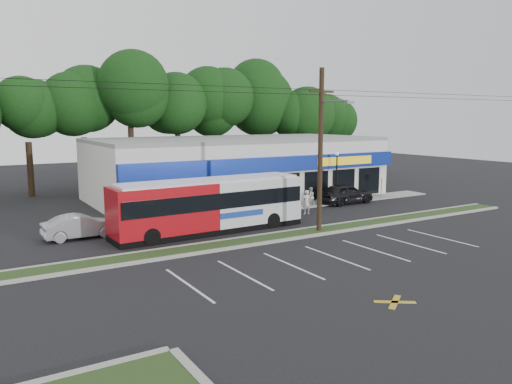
{
  "coord_description": "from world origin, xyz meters",
  "views": [
    {
      "loc": [
        -16.13,
        -22.93,
        7.04
      ],
      "look_at": [
        0.84,
        5.0,
        2.17
      ],
      "focal_mm": 35.0,
      "sensor_mm": 36.0,
      "label": 1
    }
  ],
  "objects": [
    {
      "name": "car_dark",
      "position": [
        11.33,
        8.02,
        0.84
      ],
      "size": [
        4.97,
        2.08,
        1.68
      ],
      "primitive_type": "imported",
      "rotation": [
        0.0,
        0.0,
        1.59
      ],
      "color": "black",
      "rests_on": "ground"
    },
    {
      "name": "sidewalk",
      "position": [
        5.0,
        9.0,
        0.05
      ],
      "size": [
        32.0,
        2.2,
        0.1
      ],
      "primitive_type": "cube",
      "color": "#9E9E93",
      "rests_on": "ground"
    },
    {
      "name": "ground",
      "position": [
        0.0,
        0.0,
        0.0
      ],
      "size": [
        120.0,
        120.0,
        0.0
      ],
      "primitive_type": "plane",
      "color": "black",
      "rests_on": "ground"
    },
    {
      "name": "tree_line",
      "position": [
        4.0,
        26.0,
        8.42
      ],
      "size": [
        46.76,
        6.76,
        11.83
      ],
      "color": "black",
      "rests_on": "ground"
    },
    {
      "name": "utility_pole",
      "position": [
        2.83,
        0.93,
        5.41
      ],
      "size": [
        50.0,
        2.77,
        10.0
      ],
      "color": "black",
      "rests_on": "ground"
    },
    {
      "name": "curb_south",
      "position": [
        0.0,
        0.15,
        0.07
      ],
      "size": [
        40.0,
        0.25,
        0.14
      ],
      "primitive_type": "cube",
      "color": "#9E9E93",
      "rests_on": "ground"
    },
    {
      "name": "curb_north",
      "position": [
        0.0,
        1.85,
        0.07
      ],
      "size": [
        40.0,
        0.25,
        0.14
      ],
      "primitive_type": "cube",
      "color": "#9E9E93",
      "rests_on": "ground"
    },
    {
      "name": "strip_mall",
      "position": [
        5.5,
        15.91,
        2.65
      ],
      "size": [
        25.0,
        12.55,
        5.3
      ],
      "color": "silver",
      "rests_on": "ground"
    },
    {
      "name": "grass_strip",
      "position": [
        0.0,
        1.0,
        0.06
      ],
      "size": [
        40.0,
        1.6,
        0.12
      ],
      "primitive_type": "cube",
      "color": "#203515",
      "rests_on": "ground"
    },
    {
      "name": "lamp_post",
      "position": [
        11.0,
        8.8,
        2.67
      ],
      "size": [
        0.3,
        0.3,
        4.25
      ],
      "color": "black",
      "rests_on": "ground"
    },
    {
      "name": "pedestrian_b",
      "position": [
        8.07,
        8.5,
        0.77
      ],
      "size": [
        0.86,
        0.73,
        1.55
      ],
      "primitive_type": "imported",
      "rotation": [
        0.0,
        0.0,
        2.93
      ],
      "color": "beige",
      "rests_on": "ground"
    },
    {
      "name": "metrobus",
      "position": [
        -2.78,
        4.5,
        1.76
      ],
      "size": [
        12.44,
        3.03,
        3.32
      ],
      "rotation": [
        0.0,
        0.0,
        0.03
      ],
      "color": "#A70C13",
      "rests_on": "ground"
    },
    {
      "name": "car_silver",
      "position": [
        -10.06,
        7.0,
        0.71
      ],
      "size": [
        4.35,
        1.62,
        1.42
      ],
      "primitive_type": "imported",
      "rotation": [
        0.0,
        0.0,
        1.6
      ],
      "color": "#999CA0",
      "rests_on": "ground"
    },
    {
      "name": "sign_post",
      "position": [
        16.0,
        8.57,
        1.56
      ],
      "size": [
        0.45,
        0.1,
        2.23
      ],
      "color": "#59595E",
      "rests_on": "ground"
    },
    {
      "name": "pedestrian_a",
      "position": [
        5.78,
        6.0,
        0.9
      ],
      "size": [
        0.69,
        0.48,
        1.8
      ],
      "primitive_type": "imported",
      "rotation": [
        0.0,
        0.0,
        3.07
      ],
      "color": "silver",
      "rests_on": "ground"
    }
  ]
}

